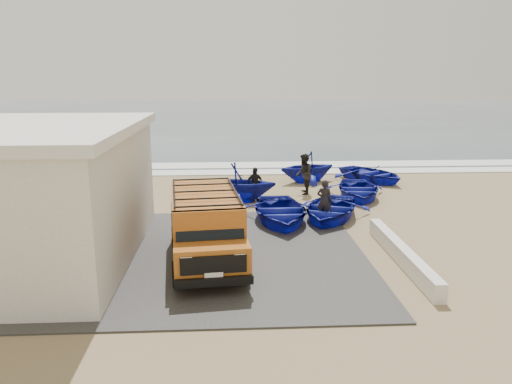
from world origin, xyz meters
name	(u,v)px	position (x,y,z in m)	size (l,w,h in m)	color
ground	(240,235)	(0.00, 0.00, 0.00)	(160.00, 160.00, 0.00)	#937B55
slab	(181,255)	(-2.00, -2.00, 0.03)	(12.00, 10.00, 0.05)	#3A3735
ocean	(231,115)	(0.00, 56.00, 0.00)	(180.00, 88.00, 0.01)	#385166
surf_line	(236,172)	(0.00, 12.00, 0.03)	(180.00, 1.60, 0.06)	white
surf_wash	(235,165)	(0.00, 14.50, 0.02)	(180.00, 2.20, 0.04)	white
building	(1,193)	(-7.50, -2.00, 2.16)	(8.40, 9.40, 4.30)	white
parapet	(402,254)	(5.00, -3.00, 0.28)	(0.35, 6.00, 0.55)	silver
van	(206,225)	(-1.13, -2.59, 1.22)	(2.64, 5.48, 2.27)	#B35D1A
boat_near_left	(280,211)	(1.61, 1.60, 0.46)	(3.15, 4.41, 0.91)	#141EA0
boat_near_right	(330,209)	(3.70, 1.91, 0.43)	(2.98, 4.18, 0.87)	#141EA0
boat_mid_left	(238,182)	(0.04, 5.07, 0.91)	(2.98, 3.46, 1.82)	#141EA0
boat_mid_right	(358,190)	(5.75, 5.40, 0.41)	(2.86, 4.00, 0.83)	#141EA0
boat_far_left	(307,167)	(3.90, 9.21, 0.84)	(2.76, 3.20, 1.69)	#141EA0
boat_far_right	(371,174)	(7.47, 9.14, 0.43)	(2.95, 4.13, 0.86)	#141EA0
fisherman_front	(324,201)	(3.42, 1.65, 0.85)	(0.62, 0.41, 1.70)	black
fisherman_middle	(304,174)	(3.29, 6.38, 1.00)	(0.97, 0.76, 2.00)	black
fisherman_back	(255,184)	(0.80, 5.20, 0.79)	(0.93, 0.39, 1.58)	black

